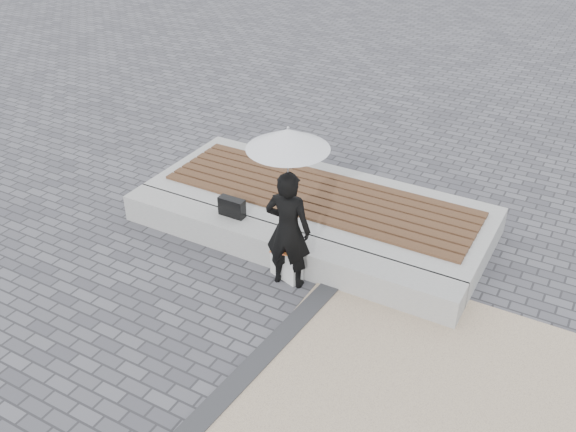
% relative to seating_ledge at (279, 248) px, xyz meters
% --- Properties ---
extents(ground, '(80.00, 80.00, 0.00)m').
position_rel_seating_ledge_xyz_m(ground, '(0.00, -1.60, -0.20)').
color(ground, '#525157').
rests_on(ground, ground).
extents(edging_band, '(0.61, 5.20, 0.04)m').
position_rel_seating_ledge_xyz_m(edging_band, '(0.75, -2.10, -0.18)').
color(edging_band, '#2F2F32').
rests_on(edging_band, ground).
extents(seating_ledge, '(5.00, 0.45, 0.40)m').
position_rel_seating_ledge_xyz_m(seating_ledge, '(0.00, 0.00, 0.00)').
color(seating_ledge, '#AAA9A4').
rests_on(seating_ledge, ground).
extents(timber_platform, '(5.00, 2.00, 0.40)m').
position_rel_seating_ledge_xyz_m(timber_platform, '(0.00, 1.20, 0.00)').
color(timber_platform, '#A4A49F').
rests_on(timber_platform, ground).
extents(timber_decking, '(4.60, 1.40, 0.04)m').
position_rel_seating_ledge_xyz_m(timber_decking, '(0.00, 1.20, 0.22)').
color(timber_decking, brown).
rests_on(timber_decking, timber_platform).
extents(woman, '(0.64, 0.47, 1.60)m').
position_rel_seating_ledge_xyz_m(woman, '(0.35, -0.37, 0.60)').
color(woman, black).
rests_on(woman, ground).
extents(parasol, '(0.97, 0.97, 1.24)m').
position_rel_seating_ledge_xyz_m(parasol, '(0.35, -0.37, 1.82)').
color(parasol, silver).
rests_on(parasol, ground).
extents(handbag, '(0.38, 0.14, 0.27)m').
position_rel_seating_ledge_xyz_m(handbag, '(-0.81, 0.12, 0.34)').
color(handbag, black).
rests_on(handbag, seating_ledge).
extents(canvas_tote, '(0.47, 0.30, 0.46)m').
position_rel_seating_ledge_xyz_m(canvas_tote, '(0.28, -0.28, 0.03)').
color(canvas_tote, silver).
rests_on(canvas_tote, ground).
extents(magazine, '(0.37, 0.30, 0.01)m').
position_rel_seating_ledge_xyz_m(magazine, '(0.28, -0.33, 0.26)').
color(magazine, '#EE3051').
rests_on(magazine, canvas_tote).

